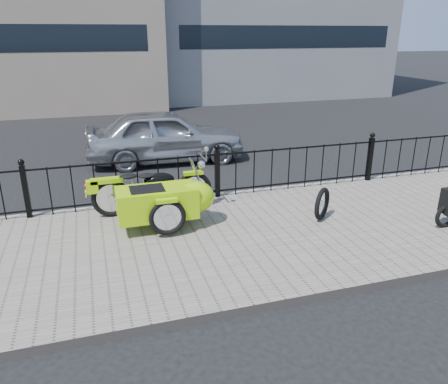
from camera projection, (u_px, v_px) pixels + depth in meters
name	position (u px, v px, depth m)	size (l,w,h in m)	color
ground	(238.00, 228.00, 7.66)	(120.00, 120.00, 0.00)	black
sidewalk	(248.00, 237.00, 7.19)	(30.00, 3.80, 0.12)	slate
curb	(215.00, 197.00, 8.93)	(30.00, 0.10, 0.12)	gray
iron_fence	(217.00, 174.00, 8.62)	(14.11, 0.11, 1.08)	black
motorcycle_sidecar	(166.00, 198.00, 7.38)	(2.28, 1.48, 0.98)	black
spare_tire	(322.00, 204.00, 7.62)	(0.58, 0.58, 0.08)	black
sedan_car	(166.00, 136.00, 11.38)	(1.63, 4.05, 1.38)	#B2B5BA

